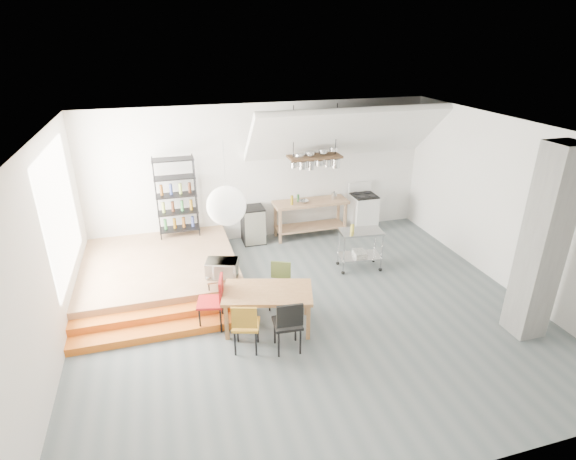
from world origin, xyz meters
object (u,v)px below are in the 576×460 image
object	(u,v)px
stove	(363,212)
rolling_cart	(360,244)
dining_table	(268,295)
mini_fridge	(253,225)

from	to	relation	value
stove	rolling_cart	size ratio (longest dim) A/B	1.26
dining_table	rolling_cart	size ratio (longest dim) A/B	1.75
rolling_cart	mini_fridge	world-z (taller)	mini_fridge
dining_table	mini_fridge	size ratio (longest dim) A/B	1.85
dining_table	rolling_cart	bearing A→B (deg)	47.96
dining_table	rolling_cart	distance (m)	2.78
stove	mini_fridge	world-z (taller)	stove
stove	rolling_cart	bearing A→B (deg)	-116.51
stove	rolling_cart	distance (m)	2.10
dining_table	mini_fridge	distance (m)	3.44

